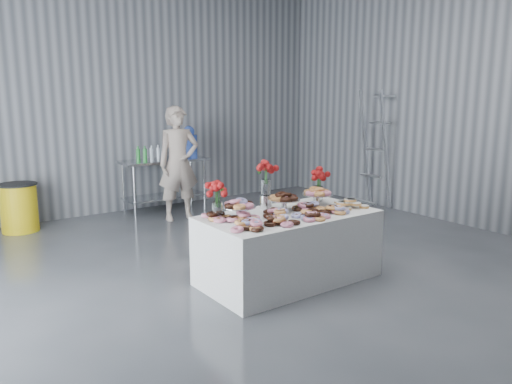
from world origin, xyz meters
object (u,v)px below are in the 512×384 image
prep_table (164,175)px  water_jug (189,143)px  display_table (289,247)px  person (179,164)px  stepladder (375,149)px  trash_barrel (19,208)px

prep_table → water_jug: size_ratio=2.71×
display_table → person: (0.26, 3.13, 0.54)m
display_table → prep_table: (0.33, 3.84, 0.24)m
display_table → person: person is taller
prep_table → person: size_ratio=0.82×
water_jug → stepladder: bearing=-37.1°
display_table → stepladder: 3.98m
display_table → trash_barrel: display_table is taller
water_jug → display_table: bearing=-102.2°
display_table → trash_barrel: (-2.01, 3.84, -0.01)m
display_table → person: 3.18m
water_jug → person: bearing=-128.7°
display_table → prep_table: prep_table is taller
display_table → prep_table: 3.86m
display_table → person: bearing=85.2°
prep_table → person: (-0.07, -0.71, 0.29)m
stepladder → display_table: bearing=-151.7°
person → stepladder: bearing=-13.2°
display_table → water_jug: bearing=77.8°
trash_barrel → prep_table: bearing=0.0°
water_jug → trash_barrel: 2.95m
prep_table → trash_barrel: prep_table is taller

